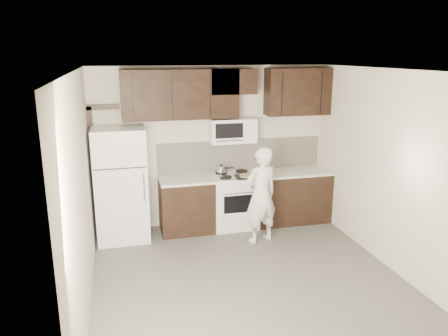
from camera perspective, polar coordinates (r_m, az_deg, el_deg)
name	(u,v)px	position (r m, az deg, el deg)	size (l,w,h in m)	color
floor	(251,283)	(5.87, 3.53, -14.81)	(4.50, 4.50, 0.00)	#555350
back_wall	(212,147)	(7.44, -1.56, 2.81)	(4.00, 4.00, 0.00)	beige
ceiling	(255,71)	(5.10, 4.02, 12.55)	(4.50, 4.50, 0.00)	white
counter_run	(251,199)	(7.54, 3.50, -4.10)	(2.95, 0.64, 0.91)	black
stove	(234,200)	(7.46, 1.27, -4.26)	(0.76, 0.66, 0.94)	white
backsplash	(240,155)	(7.58, 2.16, 1.73)	(2.90, 0.02, 0.54)	beige
upper_cabinets	(227,92)	(7.18, 0.35, 9.91)	(3.48, 0.35, 0.78)	black
microwave	(232,130)	(7.27, 1.08, 4.94)	(0.76, 0.42, 0.40)	white
refrigerator	(121,184)	(7.03, -13.30, -2.10)	(0.80, 0.76, 1.80)	white
door_trim	(96,160)	(7.26, -16.44, 1.07)	(0.50, 0.08, 2.12)	black
saucepan	(221,170)	(7.40, -0.34, -0.21)	(0.30, 0.17, 0.17)	silver
baking_tray	(248,177)	(7.20, 3.12, -1.13)	(0.40, 0.30, 0.02)	black
pizza	(248,175)	(7.20, 3.13, -0.97)	(0.27, 0.27, 0.02)	tan
person	(261,195)	(6.79, 4.84, -3.55)	(0.56, 0.37, 1.53)	white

